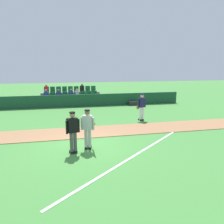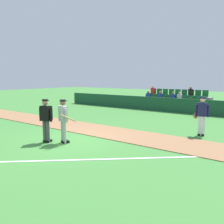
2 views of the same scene
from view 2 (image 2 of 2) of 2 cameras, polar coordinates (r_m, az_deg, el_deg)
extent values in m
plane|color=#42843A|center=(9.94, -10.76, -6.95)|extent=(80.00, 80.00, 0.00)
cube|color=#9E704C|center=(11.53, -2.52, -4.58)|extent=(28.00, 2.19, 0.03)
cube|color=white|center=(7.69, 2.11, -11.38)|extent=(9.16, 7.91, 0.01)
cube|color=#19472D|center=(18.35, 13.49, 1.72)|extent=(20.00, 0.16, 1.08)
cube|color=slate|center=(19.74, 15.09, 0.98)|extent=(5.55, 2.10, 0.30)
cube|color=slate|center=(19.30, 14.67, 1.88)|extent=(5.45, 0.85, 0.40)
cube|color=#196033|center=(20.10, 8.76, 3.02)|extent=(0.44, 0.40, 0.08)
cube|color=#196033|center=(20.27, 9.06, 3.77)|extent=(0.44, 0.08, 0.50)
cube|color=#263F99|center=(20.12, 8.84, 3.88)|extent=(0.32, 0.22, 0.52)
sphere|color=#9E7051|center=(20.09, 8.86, 4.88)|extent=(0.20, 0.20, 0.20)
cube|color=#196033|center=(19.85, 10.16, 2.92)|extent=(0.44, 0.40, 0.08)
cube|color=#196033|center=(20.03, 10.46, 3.68)|extent=(0.44, 0.08, 0.50)
cube|color=#196033|center=(19.62, 11.60, 2.82)|extent=(0.44, 0.40, 0.08)
cube|color=#196033|center=(19.79, 11.89, 3.58)|extent=(0.44, 0.08, 0.50)
cube|color=#263F99|center=(19.63, 11.69, 3.70)|extent=(0.32, 0.22, 0.52)
sphere|color=#9E7051|center=(19.61, 11.72, 4.72)|extent=(0.20, 0.20, 0.20)
cube|color=#196033|center=(19.39, 13.08, 2.71)|extent=(0.44, 0.40, 0.08)
cube|color=#196033|center=(19.57, 13.36, 3.48)|extent=(0.44, 0.08, 0.50)
cube|color=#196033|center=(19.18, 14.59, 2.59)|extent=(0.44, 0.40, 0.08)
cube|color=#196033|center=(19.36, 14.86, 3.38)|extent=(0.44, 0.08, 0.50)
cube|color=#263F99|center=(19.20, 14.68, 3.50)|extent=(0.32, 0.22, 0.52)
sphere|color=#9E7051|center=(19.18, 14.72, 4.54)|extent=(0.20, 0.20, 0.20)
cube|color=#196033|center=(18.99, 16.13, 2.48)|extent=(0.44, 0.40, 0.08)
cube|color=#196033|center=(19.17, 16.39, 3.27)|extent=(0.44, 0.08, 0.50)
cube|color=silver|center=(19.01, 16.22, 3.39)|extent=(0.32, 0.22, 0.52)
sphere|color=tan|center=(18.98, 16.26, 4.44)|extent=(0.20, 0.20, 0.20)
cube|color=#196033|center=(18.81, 17.70, 2.36)|extent=(0.44, 0.40, 0.08)
cube|color=#196033|center=(18.99, 17.95, 3.16)|extent=(0.44, 0.08, 0.50)
cube|color=#196033|center=(18.64, 19.30, 2.23)|extent=(0.44, 0.40, 0.08)
cube|color=#196033|center=(18.83, 19.54, 3.04)|extent=(0.44, 0.08, 0.50)
cube|color=#196033|center=(18.49, 20.93, 2.10)|extent=(0.44, 0.40, 0.08)
cube|color=#196033|center=(18.68, 21.15, 2.92)|extent=(0.44, 0.08, 0.50)
cube|color=slate|center=(20.05, 15.62, 3.23)|extent=(5.45, 0.85, 0.40)
cube|color=#196033|center=(20.82, 9.87, 4.29)|extent=(0.44, 0.40, 0.08)
cube|color=#196033|center=(21.00, 10.16, 5.00)|extent=(0.44, 0.08, 0.50)
cube|color=red|center=(20.85, 9.95, 5.12)|extent=(0.32, 0.22, 0.52)
sphere|color=tan|center=(20.83, 9.98, 6.08)|extent=(0.20, 0.20, 0.20)
cube|color=#196033|center=(20.58, 11.24, 4.20)|extent=(0.44, 0.40, 0.08)
cube|color=#196033|center=(20.76, 11.52, 4.92)|extent=(0.44, 0.08, 0.50)
cube|color=#196033|center=(20.35, 12.65, 4.11)|extent=(0.44, 0.40, 0.08)
cube|color=#196033|center=(20.54, 12.92, 4.84)|extent=(0.44, 0.08, 0.50)
cube|color=#196033|center=(20.14, 14.08, 4.02)|extent=(0.44, 0.40, 0.08)
cube|color=#196033|center=(20.33, 14.34, 4.76)|extent=(0.44, 0.08, 0.50)
cube|color=#196033|center=(19.94, 15.54, 3.92)|extent=(0.44, 0.40, 0.08)
cube|color=#196033|center=(20.13, 15.80, 4.67)|extent=(0.44, 0.08, 0.50)
cube|color=#196033|center=(19.75, 17.04, 3.82)|extent=(0.44, 0.40, 0.08)
cube|color=#196033|center=(19.94, 17.28, 4.57)|extent=(0.44, 0.08, 0.50)
cube|color=#196033|center=(19.58, 18.56, 3.72)|extent=(0.44, 0.40, 0.08)
cube|color=#196033|center=(19.77, 18.79, 4.47)|extent=(0.44, 0.08, 0.50)
cube|color=black|center=(19.60, 18.64, 4.60)|extent=(0.32, 0.22, 0.52)
sphere|color=#9E7051|center=(19.59, 18.69, 5.62)|extent=(0.20, 0.20, 0.20)
cube|color=#196033|center=(19.42, 20.10, 3.61)|extent=(0.44, 0.40, 0.08)
cube|color=#196033|center=(19.61, 20.32, 4.37)|extent=(0.44, 0.08, 0.50)
cube|color=#196033|center=(19.27, 21.67, 3.49)|extent=(0.44, 0.40, 0.08)
cube|color=#196033|center=(19.46, 21.88, 4.26)|extent=(0.44, 0.08, 0.50)
cylinder|color=#B2B2B2|center=(9.60, -11.95, -4.76)|extent=(0.14, 0.14, 0.90)
cylinder|color=#B2B2B2|center=(9.46, -11.55, -4.94)|extent=(0.14, 0.14, 0.90)
cube|color=black|center=(9.73, -11.56, -7.01)|extent=(0.19, 0.28, 0.10)
cube|color=black|center=(9.59, -11.15, -7.23)|extent=(0.19, 0.28, 0.10)
cube|color=#B2B2B2|center=(9.39, -11.89, -0.39)|extent=(0.45, 0.33, 0.60)
cylinder|color=#B2B2B2|center=(9.63, -12.50, -0.50)|extent=(0.09, 0.09, 0.55)
cylinder|color=#B2B2B2|center=(9.18, -11.23, -0.89)|extent=(0.09, 0.09, 0.55)
sphere|color=brown|center=(9.34, -11.97, 2.22)|extent=(0.22, 0.22, 0.22)
cylinder|color=black|center=(9.33, -11.99, 2.83)|extent=(0.23, 0.23, 0.06)
cube|color=black|center=(9.37, -11.43, 2.68)|extent=(0.21, 0.17, 0.02)
cylinder|color=tan|center=(9.23, -10.65, -1.45)|extent=(0.06, 0.80, 0.41)
cylinder|color=#4C4C4C|center=(9.84, -16.15, -4.59)|extent=(0.14, 0.14, 0.90)
cylinder|color=#4C4C4C|center=(9.75, -15.39, -4.68)|extent=(0.14, 0.14, 0.90)
cube|color=black|center=(9.98, -15.85, -6.76)|extent=(0.19, 0.28, 0.10)
cube|color=black|center=(9.89, -15.10, -6.87)|extent=(0.19, 0.28, 0.10)
cube|color=black|center=(9.66, -15.95, -0.30)|extent=(0.45, 0.32, 0.60)
cylinder|color=black|center=(9.81, -17.12, -0.51)|extent=(0.09, 0.09, 0.55)
cylinder|color=black|center=(9.52, -14.72, -0.67)|extent=(0.09, 0.09, 0.55)
sphere|color=#9E7051|center=(9.60, -16.05, 2.24)|extent=(0.22, 0.22, 0.22)
cylinder|color=black|center=(9.60, -16.08, 2.83)|extent=(0.23, 0.23, 0.06)
cube|color=black|center=(9.68, -15.72, 2.71)|extent=(0.21, 0.17, 0.02)
cube|color=black|center=(9.76, -15.50, -0.19)|extent=(0.44, 0.20, 0.56)
cylinder|color=white|center=(11.24, 20.61, -3.20)|extent=(0.14, 0.14, 0.90)
cylinder|color=white|center=(11.23, 21.42, -3.25)|extent=(0.14, 0.14, 0.90)
cube|color=black|center=(11.38, 20.52, -5.12)|extent=(0.17, 0.28, 0.10)
cube|color=black|center=(11.37, 21.33, -5.17)|extent=(0.17, 0.28, 0.10)
cube|color=#191E47|center=(11.12, 21.22, 0.56)|extent=(0.44, 0.30, 0.60)
cylinder|color=#191E47|center=(11.14, 19.92, 0.39)|extent=(0.09, 0.09, 0.55)
cylinder|color=#191E47|center=(11.11, 22.49, 0.23)|extent=(0.09, 0.09, 0.55)
sphere|color=beige|center=(11.07, 21.34, 2.77)|extent=(0.22, 0.22, 0.22)
cylinder|color=#191E4C|center=(11.06, 21.36, 3.28)|extent=(0.23, 0.23, 0.06)
cube|color=#191E4C|center=(11.16, 21.38, 3.17)|extent=(0.20, 0.16, 0.02)
ellipsoid|color=brown|center=(11.22, 19.77, -0.84)|extent=(0.22, 0.16, 0.28)
camera|label=1|loc=(8.67, -76.45, 8.33)|focal=36.47mm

